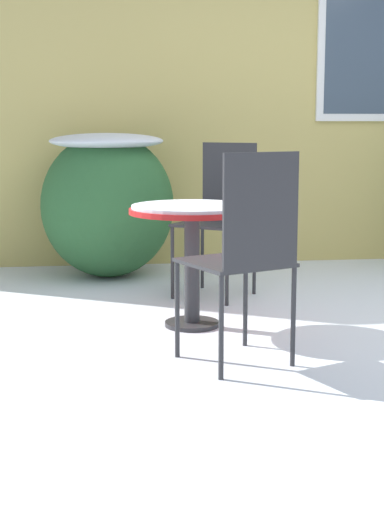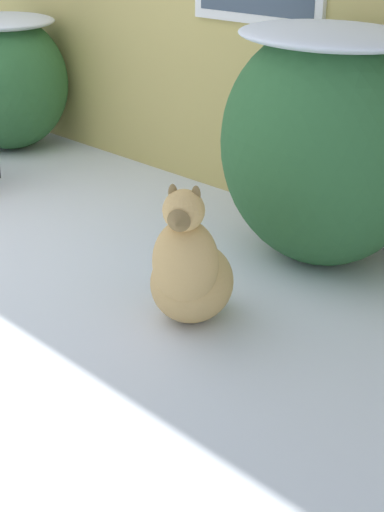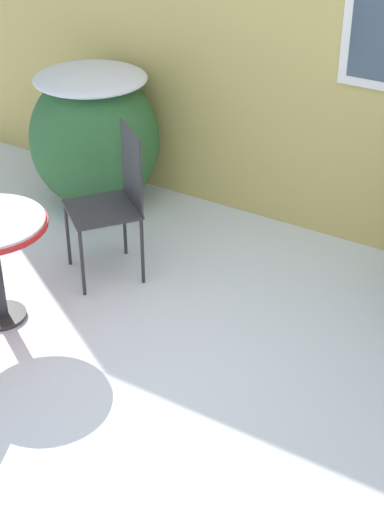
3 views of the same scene
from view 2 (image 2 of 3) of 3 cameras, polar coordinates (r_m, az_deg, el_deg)
name	(u,v)px [view 2 (image 2 of 3)]	position (r m, az deg, el deg)	size (l,w,h in m)	color
shrub_left	(7,78)	(6.76, -13.34, 12.47)	(1.01, 0.99, 1.09)	#2D6033
shrub_middle	(322,142)	(4.35, 9.42, 8.20)	(1.22, 0.96, 1.32)	#2D6033
dog	(190,272)	(3.73, -0.18, -1.14)	(0.59, 0.62, 0.74)	tan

